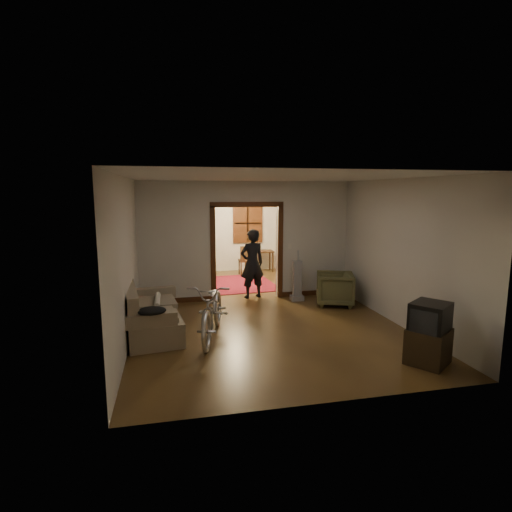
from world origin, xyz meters
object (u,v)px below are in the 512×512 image
object	(u,v)px
bicycle	(213,309)
person	(252,264)
desk	(259,261)
sofa	(151,309)
armchair	(335,289)
locker	(186,248)

from	to	relation	value
bicycle	person	size ratio (longest dim) A/B	1.18
person	desk	size ratio (longest dim) A/B	1.85
sofa	person	distance (m)	3.08
sofa	armchair	xyz separation A→B (m)	(3.99, 1.02, -0.08)
armchair	desk	world-z (taller)	armchair
sofa	armchair	world-z (taller)	sofa
sofa	locker	xyz separation A→B (m)	(0.84, 5.03, 0.40)
bicycle	locker	xyz separation A→B (m)	(-0.23, 5.50, 0.33)
bicycle	person	distance (m)	2.80
locker	desk	bearing A→B (deg)	-8.23
sofa	desk	world-z (taller)	sofa
sofa	armchair	bearing A→B (deg)	6.49
bicycle	desk	bearing A→B (deg)	83.88
sofa	bicycle	xyz separation A→B (m)	(1.08, -0.47, 0.07)
armchair	desk	distance (m)	4.20
person	desk	distance (m)	3.26
sofa	armchair	distance (m)	4.12
sofa	bicycle	size ratio (longest dim) A/B	0.99
bicycle	locker	bearing A→B (deg)	106.69
person	bicycle	bearing A→B (deg)	50.11
bicycle	armchair	size ratio (longest dim) A/B	2.41
armchair	desk	xyz separation A→B (m)	(-0.84, 4.12, -0.04)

